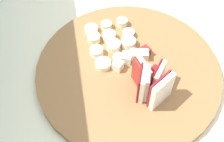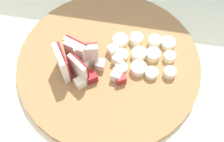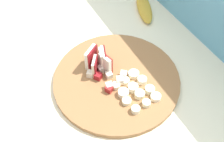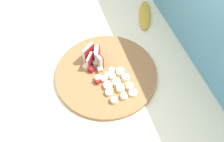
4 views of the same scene
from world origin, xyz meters
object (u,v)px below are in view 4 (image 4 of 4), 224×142
object	(u,v)px
apple_wedge_fan	(95,57)
banana_slice_rows	(118,85)
banana_peel	(145,15)
cutting_board	(106,74)
apple_dice_pile	(99,72)

from	to	relation	value
apple_wedge_fan	banana_slice_rows	bearing A→B (deg)	20.78
banana_slice_rows	banana_peel	size ratio (longest dim) A/B	0.74
cutting_board	apple_wedge_fan	size ratio (longest dim) A/B	4.35
apple_dice_pile	apple_wedge_fan	bearing A→B (deg)	-179.99
apple_wedge_fan	banana_slice_rows	size ratio (longest dim) A/B	0.63
apple_dice_pile	banana_slice_rows	bearing A→B (deg)	32.72
apple_wedge_fan	apple_dice_pile	bearing A→B (deg)	0.01
apple_wedge_fan	banana_peel	bearing A→B (deg)	123.89
apple_wedge_fan	apple_dice_pile	distance (m)	0.05
apple_wedge_fan	banana_slice_rows	distance (m)	0.13
apple_dice_pile	cutting_board	bearing A→B (deg)	75.84
apple_wedge_fan	banana_peel	size ratio (longest dim) A/B	0.47
banana_slice_rows	apple_dice_pile	bearing A→B (deg)	-147.28
apple_dice_pile	banana_peel	world-z (taller)	apple_dice_pile
cutting_board	banana_peel	world-z (taller)	banana_peel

